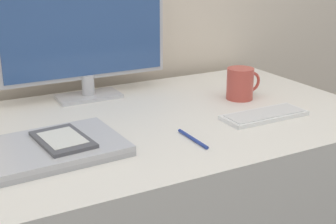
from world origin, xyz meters
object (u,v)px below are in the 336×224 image
at_px(laptop, 51,148).
at_px(coffee_mug, 241,84).
at_px(monitor, 83,22).
at_px(ereader, 62,139).
at_px(pen, 193,139).
at_px(keyboard, 264,115).

xyz_separation_m(laptop, coffee_mug, (0.67, 0.14, 0.04)).
distance_m(monitor, laptop, 0.51).
xyz_separation_m(laptop, ereader, (0.03, -0.00, 0.02)).
bearing_deg(pen, ereader, 163.11).
bearing_deg(monitor, laptop, -120.31).
relative_size(monitor, pen, 4.10).
height_order(coffee_mug, pen, coffee_mug).
xyz_separation_m(ereader, pen, (0.31, -0.10, -0.03)).
relative_size(laptop, ereader, 1.88).
relative_size(laptop, pen, 2.54).
height_order(monitor, ereader, monitor).
distance_m(ereader, pen, 0.33).
distance_m(laptop, ereader, 0.03).
relative_size(monitor, laptop, 1.61).
bearing_deg(laptop, coffee_mug, 11.76).
distance_m(laptop, pen, 0.36).
bearing_deg(coffee_mug, keyboard, -104.94).
bearing_deg(monitor, coffee_mug, -29.25).
distance_m(monitor, keyboard, 0.63).
bearing_deg(laptop, keyboard, -4.14).
xyz_separation_m(laptop, pen, (0.34, -0.10, -0.01)).
bearing_deg(pen, coffee_mug, 35.91).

